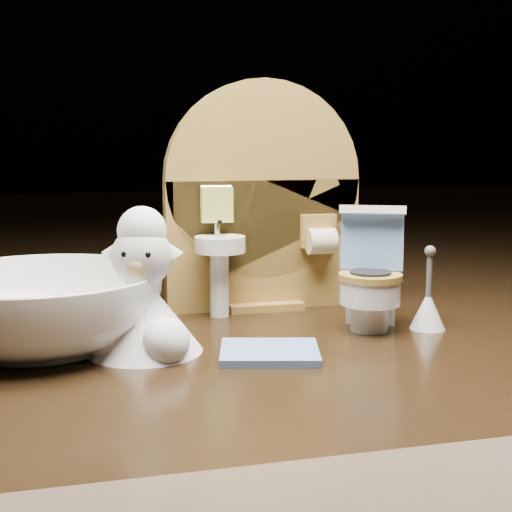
% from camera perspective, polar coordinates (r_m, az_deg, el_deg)
% --- Properties ---
extents(backdrop_panel, '(0.13, 0.05, 0.15)m').
position_cam_1_polar(backdrop_panel, '(0.47, 0.45, 3.71)').
color(backdrop_panel, olive).
rests_on(backdrop_panel, ground).
extents(toy_toilet, '(0.04, 0.05, 0.07)m').
position_cam_1_polar(toy_toilet, '(0.43, 9.17, -2.19)').
color(toy_toilet, white).
rests_on(toy_toilet, ground).
extents(bath_mat, '(0.06, 0.05, 0.00)m').
position_cam_1_polar(bath_mat, '(0.38, 1.09, -7.70)').
color(bath_mat, '#6185B9').
rests_on(bath_mat, ground).
extents(toilet_brush, '(0.02, 0.02, 0.05)m').
position_cam_1_polar(toilet_brush, '(0.44, 13.59, -4.00)').
color(toilet_brush, white).
rests_on(toilet_brush, ground).
extents(plush_lamb, '(0.06, 0.06, 0.08)m').
position_cam_1_polar(plush_lamb, '(0.38, -8.99, -3.63)').
color(plush_lamb, white).
rests_on(plush_lamb, ground).
extents(ceramic_bowl, '(0.17, 0.17, 0.04)m').
position_cam_1_polar(ceramic_bowl, '(0.40, -16.82, -4.16)').
color(ceramic_bowl, white).
rests_on(ceramic_bowl, ground).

